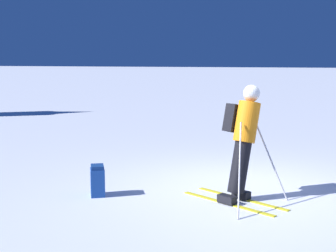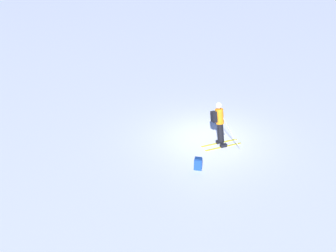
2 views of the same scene
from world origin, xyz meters
TOP-DOWN VIEW (x-y plane):
  - ground_plane at (0.00, 0.00)m, footprint 300.00×300.00m
  - skier at (-0.53, -0.06)m, footprint 1.38×1.74m
  - spare_backpack at (-1.30, 2.11)m, footprint 0.37×0.35m

SIDE VIEW (x-z plane):
  - ground_plane at x=0.00m, z-range 0.00..0.00m
  - spare_backpack at x=-1.30m, z-range -0.01..0.49m
  - skier at x=-0.53m, z-range 0.09..1.91m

